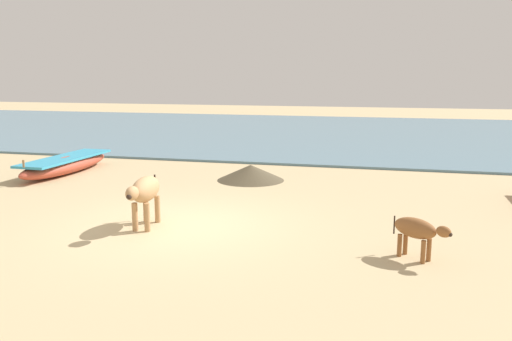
{
  "coord_description": "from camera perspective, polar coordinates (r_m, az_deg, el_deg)",
  "views": [
    {
      "loc": [
        3.96,
        -9.32,
        2.94
      ],
      "look_at": [
        0.76,
        3.1,
        0.6
      ],
      "focal_mm": 36.93,
      "sensor_mm": 36.0,
      "label": 1
    }
  ],
  "objects": [
    {
      "name": "cow_adult_tan",
      "position": [
        10.39,
        -11.96,
        -2.25
      ],
      "size": [
        0.58,
        1.53,
        0.99
      ],
      "rotation": [
        0.0,
        0.0,
        4.84
      ],
      "color": "tan",
      "rests_on": "ground"
    },
    {
      "name": "fishing_boat_1",
      "position": [
        16.92,
        -19.9,
        0.64
      ],
      "size": [
        1.02,
        4.06,
        0.69
      ],
      "rotation": [
        0.0,
        0.0,
        4.71
      ],
      "color": "#B74733",
      "rests_on": "ground"
    },
    {
      "name": "debris_pile_0",
      "position": [
        14.83,
        -0.59,
        -0.22
      ],
      "size": [
        2.66,
        2.66,
        0.44
      ],
      "primitive_type": "cone",
      "rotation": [
        0.0,
        0.0,
        2.23
      ],
      "color": "brown",
      "rests_on": "ground"
    },
    {
      "name": "ground",
      "position": [
        10.54,
        -8.28,
        -5.96
      ],
      "size": [
        80.0,
        80.0,
        0.0
      ],
      "primitive_type": "plane",
      "color": "tan"
    },
    {
      "name": "sea_water",
      "position": [
        27.14,
        6.01,
        4.16
      ],
      "size": [
        60.0,
        20.0,
        0.08
      ],
      "primitive_type": "cube",
      "color": "slate",
      "rests_on": "ground"
    },
    {
      "name": "calf_near_brown",
      "position": [
        8.86,
        17.05,
        -6.2
      ],
      "size": [
        0.94,
        0.76,
        0.68
      ],
      "rotation": [
        0.0,
        0.0,
        5.67
      ],
      "color": "brown",
      "rests_on": "ground"
    }
  ]
}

